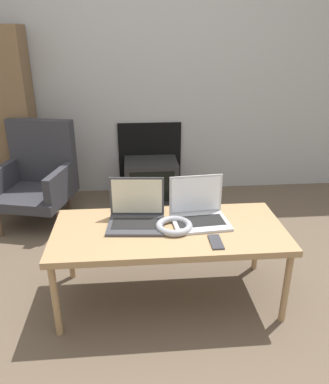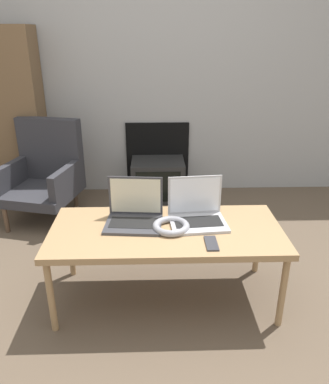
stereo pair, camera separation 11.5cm
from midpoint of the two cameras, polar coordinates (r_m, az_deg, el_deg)
The scene contains 9 objects.
ground_plane at distance 2.18m, azimuth -0.41°, elevation -18.96°, with size 14.00×14.00×0.00m, color brown.
wall_back at distance 3.54m, azimuth -3.08°, elevation 20.31°, with size 7.00×0.08×2.60m.
table at distance 2.09m, azimuth -0.88°, elevation -6.47°, with size 1.28×0.58×0.46m.
laptop_left at distance 2.13m, azimuth -5.87°, elevation -3.36°, with size 0.33×0.27×0.25m.
laptop_right at distance 2.15m, azimuth 3.68°, elevation -3.01°, with size 0.33×0.27×0.25m.
headphones at distance 2.06m, azimuth -0.14°, elevation -5.23°, with size 0.20×0.20×0.04m.
phone at distance 1.95m, azimuth 6.15°, elevation -7.60°, with size 0.06×0.14×0.01m.
tv at distance 3.54m, azimuth -2.98°, elevation 1.90°, with size 0.49×0.39×0.37m.
armchair at distance 3.28m, azimuth -19.73°, elevation 2.73°, with size 0.68×0.69×0.81m.
Camera 1 is at (-0.18, -1.61, 1.46)m, focal length 35.00 mm.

